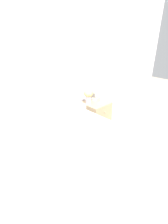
% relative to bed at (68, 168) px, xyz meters
% --- Properties ---
extents(ground_plane, '(12.00, 12.00, 0.00)m').
position_rel_bed_xyz_m(ground_plane, '(0.00, 0.98, -0.32)').
color(ground_plane, '#CCB28E').
extents(wall_back, '(8.00, 0.06, 2.60)m').
position_rel_bed_xyz_m(wall_back, '(0.00, 1.05, 0.98)').
color(wall_back, white).
rests_on(wall_back, ground_plane).
extents(bed, '(1.88, 2.12, 1.19)m').
position_rel_bed_xyz_m(bed, '(0.00, 0.00, 0.00)').
color(bed, white).
rests_on(bed, ground_plane).
extents(nightstand, '(0.46, 0.45, 0.58)m').
position_rel_bed_xyz_m(nightstand, '(1.28, 0.75, -0.03)').
color(nightstand, tan).
rests_on(nightstand, ground_plane).
extents(table_lamp, '(0.20, 0.20, 0.34)m').
position_rel_bed_xyz_m(table_lamp, '(1.34, 0.85, 0.49)').
color(table_lamp, beige).
rests_on(table_lamp, nightstand).
extents(flower_vase, '(0.17, 0.17, 0.30)m').
position_rel_bed_xyz_m(flower_vase, '(1.13, 0.80, 0.44)').
color(flower_vase, silver).
rests_on(flower_vase, nightstand).
extents(teacup, '(0.13, 0.13, 0.07)m').
position_rel_bed_xyz_m(teacup, '(1.35, 0.64, 0.29)').
color(teacup, white).
rests_on(teacup, nightstand).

